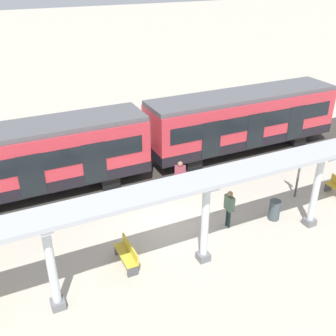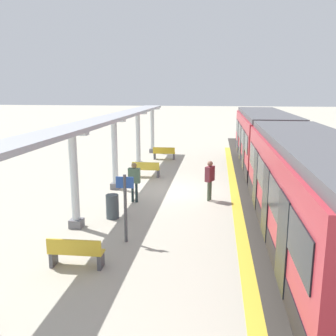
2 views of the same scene
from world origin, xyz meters
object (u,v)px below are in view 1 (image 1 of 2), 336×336
canopy_pillar_second (51,266)px  platform_info_sign (299,172)px  bench_mid_platform (127,254)px  passenger_by_the_benches (229,205)px  canopy_pillar_fourth (316,190)px  passenger_waiting_near_edge (180,174)px  train_near_carriage (27,161)px  trash_bin (274,210)px  train_far_carriage (242,121)px  canopy_pillar_third (205,222)px

canopy_pillar_second → platform_info_sign: 11.77m
bench_mid_platform → passenger_by_the_benches: bearing=94.6°
canopy_pillar_fourth → bench_mid_platform: bearing=-97.4°
platform_info_sign → passenger_by_the_benches: 4.27m
passenger_waiting_near_edge → passenger_by_the_benches: (3.18, 0.65, -0.02)m
bench_mid_platform → train_near_carriage: bearing=-159.5°
passenger_by_the_benches → platform_info_sign: bearing=98.8°
canopy_pillar_second → bench_mid_platform: size_ratio=2.25×
canopy_pillar_second → trash_bin: (-1.00, 9.49, -1.26)m
train_far_carriage → platform_info_sign: size_ratio=5.13×
canopy_pillar_fourth → passenger_by_the_benches: size_ratio=1.96×
canopy_pillar_fourth → passenger_waiting_near_edge: canopy_pillar_fourth is taller
train_near_carriage → passenger_waiting_near_edge: size_ratio=6.42×
canopy_pillar_second → passenger_by_the_benches: size_ratio=1.96×
train_near_carriage → bench_mid_platform: (6.50, 2.44, -1.38)m
train_near_carriage → canopy_pillar_second: 7.52m
canopy_pillar_second → bench_mid_platform: 3.21m
trash_bin → platform_info_sign: size_ratio=0.42×
train_far_carriage → canopy_pillar_second: 14.33m
platform_info_sign → canopy_pillar_fourth: bearing=-26.4°
platform_info_sign → trash_bin: bearing=-63.8°
canopy_pillar_second → train_far_carriage: bearing=121.6°
train_far_carriage → trash_bin: 7.19m
train_near_carriage → bench_mid_platform: train_near_carriage is taller
train_far_carriage → passenger_waiting_near_edge: size_ratio=6.42×
passenger_waiting_near_edge → passenger_by_the_benches: size_ratio=1.02×
passenger_by_the_benches → train_far_carriage: bearing=141.8°
train_near_carriage → passenger_by_the_benches: size_ratio=6.56×
passenger_waiting_near_edge → passenger_by_the_benches: passenger_waiting_near_edge is taller
bench_mid_platform → passenger_waiting_near_edge: passenger_waiting_near_edge is taller
train_near_carriage → train_far_carriage: 11.87m
trash_bin → platform_info_sign: bearing=116.2°
canopy_pillar_third → platform_info_sign: (-2.03, 6.19, -0.39)m
platform_info_sign → passenger_waiting_near_edge: (-2.53, -4.86, -0.23)m
train_near_carriage → trash_bin: 11.32m
bench_mid_platform → trash_bin: trash_bin is taller
canopy_pillar_second → canopy_pillar_third: bearing=90.0°
canopy_pillar_third → canopy_pillar_fourth: same height
train_near_carriage → platform_info_sign: bearing=64.0°
canopy_pillar_third → bench_mid_platform: size_ratio=2.25×
train_far_carriage → canopy_pillar_second: train_far_carriage is taller
canopy_pillar_second → passenger_waiting_near_edge: (-4.56, 6.73, -0.62)m
train_near_carriage → platform_info_sign: size_ratio=5.13×
canopy_pillar_fourth → trash_bin: bearing=-132.4°
canopy_pillar_third → canopy_pillar_second: bearing=-90.0°
canopy_pillar_second → canopy_pillar_fourth: size_ratio=1.00×
platform_info_sign → passenger_by_the_benches: platform_info_sign is taller
canopy_pillar_third → canopy_pillar_fourth: 5.18m
platform_info_sign → bench_mid_platform: bearing=-83.4°
trash_bin → train_near_carriage: bearing=-125.4°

